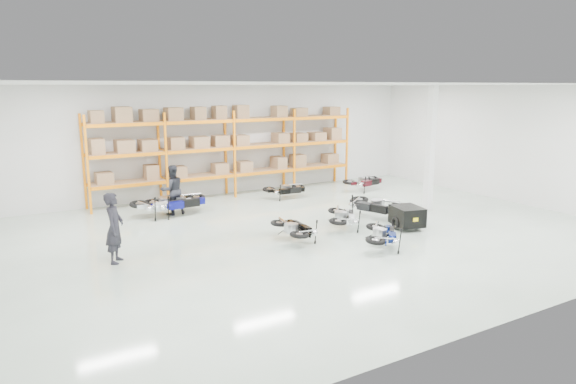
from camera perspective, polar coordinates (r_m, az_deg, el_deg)
room at (r=15.48m, az=3.28°, el=3.49°), size 18.00×18.00×18.00m
pallet_rack at (r=21.11m, az=-6.49°, el=5.64°), size 11.28×0.98×3.62m
structural_column at (r=19.18m, az=15.53°, el=4.67°), size 0.25×0.25×4.50m
moto_blue_centre at (r=14.56m, az=10.49°, el=-4.27°), size 1.66×1.77×1.05m
moto_silver_left at (r=16.32m, az=6.19°, el=-2.39°), size 1.58×1.81×1.06m
moto_black_far_left at (r=14.91m, az=0.80°, el=-3.70°), size 0.94×1.68×1.05m
moto_touring_right at (r=17.79m, az=9.59°, el=-1.05°), size 1.44×2.09×1.23m
trailer at (r=16.67m, az=13.09°, el=-2.62°), size 1.02×1.76×0.71m
moto_back_a at (r=18.39m, az=-12.18°, el=-0.71°), size 1.98×1.06×1.25m
moto_back_b at (r=18.32m, az=-13.62°, el=-0.82°), size 2.01×1.13×1.25m
moto_back_c at (r=20.63m, az=-0.26°, el=0.57°), size 1.63×0.94×1.01m
moto_back_d at (r=22.42m, az=8.50°, el=1.45°), size 1.81×1.08×1.11m
person_left at (r=13.79m, az=-18.72°, el=-3.80°), size 0.70×0.79×1.83m
person_back at (r=18.44m, az=-12.74°, el=0.22°), size 0.89×0.71×1.76m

